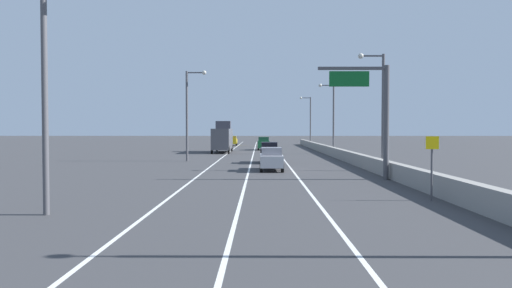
% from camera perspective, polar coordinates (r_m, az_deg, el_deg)
% --- Properties ---
extents(ground_plane, '(320.00, 320.00, 0.00)m').
position_cam_1_polar(ground_plane, '(66.69, 1.44, -1.05)').
color(ground_plane, '#38383A').
extents(lane_stripe_left, '(0.16, 130.00, 0.00)m').
position_cam_1_polar(lane_stripe_left, '(57.86, -3.87, -1.49)').
color(lane_stripe_left, silver).
rests_on(lane_stripe_left, ground_plane).
extents(lane_stripe_center, '(0.16, 130.00, 0.00)m').
position_cam_1_polar(lane_stripe_center, '(57.70, -0.40, -1.50)').
color(lane_stripe_center, silver).
rests_on(lane_stripe_center, ground_plane).
extents(lane_stripe_right, '(0.16, 130.00, 0.00)m').
position_cam_1_polar(lane_stripe_right, '(57.76, 3.07, -1.50)').
color(lane_stripe_right, silver).
rests_on(lane_stripe_right, ground_plane).
extents(jersey_barrier_right, '(0.60, 120.00, 1.10)m').
position_cam_1_polar(jersey_barrier_right, '(43.61, 12.26, -1.89)').
color(jersey_barrier_right, gray).
rests_on(jersey_barrier_right, ground_plane).
extents(overhead_sign_gantry, '(4.68, 0.36, 7.50)m').
position_cam_1_polar(overhead_sign_gantry, '(32.39, 14.00, 4.21)').
color(overhead_sign_gantry, '#47474C').
rests_on(overhead_sign_gantry, ground_plane).
extents(speed_advisory_sign, '(0.60, 0.11, 3.00)m').
position_cam_1_polar(speed_advisory_sign, '(23.70, 20.20, -2.12)').
color(speed_advisory_sign, '#4C4C51').
rests_on(speed_advisory_sign, ground_plane).
extents(lamp_post_right_second, '(2.14, 0.44, 9.34)m').
position_cam_1_polar(lamp_post_right_second, '(39.38, 14.50, 4.76)').
color(lamp_post_right_second, '#4C4C51').
rests_on(lamp_post_right_second, ground_plane).
extents(lamp_post_right_third, '(2.14, 0.44, 9.34)m').
position_cam_1_polar(lamp_post_right_third, '(64.65, 8.98, 3.63)').
color(lamp_post_right_third, '#4C4C51').
rests_on(lamp_post_right_third, ground_plane).
extents(lamp_post_right_fourth, '(2.14, 0.44, 9.34)m').
position_cam_1_polar(lamp_post_right_fourth, '(90.14, 6.32, 3.12)').
color(lamp_post_right_fourth, '#4C4C51').
rests_on(lamp_post_right_fourth, ground_plane).
extents(lamp_post_left_near, '(2.14, 0.44, 9.34)m').
position_cam_1_polar(lamp_post_left_near, '(20.20, -23.15, 7.53)').
color(lamp_post_left_near, '#4C4C51').
rests_on(lamp_post_left_near, ground_plane).
extents(lamp_post_left_mid, '(2.14, 0.44, 9.34)m').
position_cam_1_polar(lamp_post_left_mid, '(49.89, -7.91, 4.17)').
color(lamp_post_left_mid, '#4C4C51').
rests_on(lamp_post_left_mid, ground_plane).
extents(car_yellow_0, '(1.83, 4.22, 1.92)m').
position_cam_1_polar(car_yellow_0, '(95.88, -2.81, 0.39)').
color(car_yellow_0, gold).
rests_on(car_yellow_0, ground_plane).
extents(car_green_1, '(1.92, 4.15, 2.07)m').
position_cam_1_polar(car_green_1, '(75.50, 0.92, 0.06)').
color(car_green_1, '#196033').
rests_on(car_green_1, ground_plane).
extents(car_silver_2, '(1.85, 4.63, 1.86)m').
position_cam_1_polar(car_silver_2, '(38.42, 1.83, -1.78)').
color(car_silver_2, '#B7B7BC').
rests_on(car_silver_2, ground_plane).
extents(car_black_3, '(1.80, 4.31, 2.05)m').
position_cam_1_polar(car_black_3, '(46.96, 1.58, -1.02)').
color(car_black_3, black).
rests_on(car_black_3, ground_plane).
extents(box_truck, '(2.48, 9.04, 4.46)m').
position_cam_1_polar(box_truck, '(67.86, -4.01, 0.72)').
color(box_truck, '#4C4C51').
rests_on(box_truck, ground_plane).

